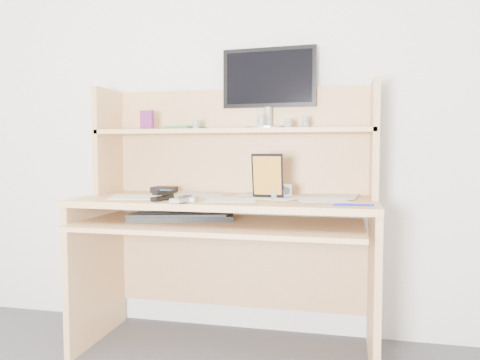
% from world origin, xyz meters
% --- Properties ---
extents(back_wall, '(3.60, 0.04, 2.50)m').
position_xyz_m(back_wall, '(0.00, 1.80, 1.25)').
color(back_wall, silver).
rests_on(back_wall, floor).
extents(desk, '(1.40, 0.70, 1.30)m').
position_xyz_m(desk, '(0.00, 1.56, 0.69)').
color(desk, tan).
rests_on(desk, floor).
extents(paper_clutter, '(1.32, 0.54, 0.01)m').
position_xyz_m(paper_clutter, '(0.00, 1.48, 0.75)').
color(paper_clutter, silver).
rests_on(paper_clutter, desk).
extents(keyboard, '(0.51, 0.30, 0.03)m').
position_xyz_m(keyboard, '(-0.19, 1.40, 0.67)').
color(keyboard, black).
rests_on(keyboard, desk).
extents(tv_remote, '(0.08, 0.18, 0.02)m').
position_xyz_m(tv_remote, '(-0.13, 1.24, 0.76)').
color(tv_remote, gray).
rests_on(tv_remote, paper_clutter).
extents(flip_phone, '(0.06, 0.08, 0.02)m').
position_xyz_m(flip_phone, '(-0.11, 1.28, 0.77)').
color(flip_phone, '#B3B3B5').
rests_on(flip_phone, paper_clutter).
extents(stapler, '(0.07, 0.13, 0.04)m').
position_xyz_m(stapler, '(-0.25, 1.30, 0.78)').
color(stapler, black).
rests_on(stapler, paper_clutter).
extents(wallet, '(0.12, 0.10, 0.03)m').
position_xyz_m(wallet, '(-0.37, 1.62, 0.77)').
color(wallet, black).
rests_on(wallet, paper_clutter).
extents(sticky_note_pad, '(0.09, 0.09, 0.01)m').
position_xyz_m(sticky_note_pad, '(-0.22, 1.42, 0.76)').
color(sticky_note_pad, yellow).
rests_on(sticky_note_pad, desk).
extents(digital_camera, '(0.11, 0.08, 0.06)m').
position_xyz_m(digital_camera, '(0.25, 1.53, 0.79)').
color(digital_camera, '#A6A6A8').
rests_on(digital_camera, paper_clutter).
extents(game_case, '(0.15, 0.02, 0.21)m').
position_xyz_m(game_case, '(0.20, 1.48, 0.86)').
color(game_case, black).
rests_on(game_case, paper_clutter).
extents(blue_pen, '(0.16, 0.02, 0.01)m').
position_xyz_m(blue_pen, '(0.59, 1.22, 0.76)').
color(blue_pen, '#1619AC').
rests_on(blue_pen, paper_clutter).
extents(card_box, '(0.08, 0.04, 0.10)m').
position_xyz_m(card_box, '(-0.46, 1.62, 1.13)').
color(card_box, maroon).
rests_on(card_box, desk).
extents(shelf_book, '(0.19, 0.23, 0.02)m').
position_xyz_m(shelf_book, '(-0.27, 1.69, 1.09)').
color(shelf_book, '#388E58').
rests_on(shelf_book, desk).
extents(chip_stack_a, '(0.04, 0.04, 0.05)m').
position_xyz_m(chip_stack_a, '(-0.19, 1.62, 1.11)').
color(chip_stack_a, black).
rests_on(chip_stack_a, desk).
extents(chip_stack_b, '(0.04, 0.04, 0.07)m').
position_xyz_m(chip_stack_b, '(0.14, 1.65, 1.12)').
color(chip_stack_b, white).
rests_on(chip_stack_b, desk).
extents(chip_stack_c, '(0.04, 0.04, 0.05)m').
position_xyz_m(chip_stack_c, '(0.28, 1.63, 1.11)').
color(chip_stack_c, black).
rests_on(chip_stack_c, desk).
extents(chip_stack_d, '(0.04, 0.04, 0.06)m').
position_xyz_m(chip_stack_d, '(0.36, 1.66, 1.11)').
color(chip_stack_d, white).
rests_on(chip_stack_d, desk).
extents(monitor, '(0.49, 0.24, 0.42)m').
position_xyz_m(monitor, '(0.16, 1.75, 1.31)').
color(monitor, '#A9A8AD').
rests_on(monitor, desk).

